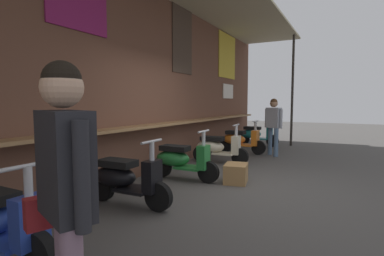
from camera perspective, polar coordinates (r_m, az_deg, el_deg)
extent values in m
plane|color=#474442|center=(5.38, 8.19, -11.02)|extent=(37.74, 37.74, 0.00)
cube|color=brown|center=(6.18, -9.77, 9.16)|extent=(13.48, 0.25, 3.88)
cube|color=olive|center=(6.00, -7.34, 0.49)|extent=(12.13, 0.36, 0.05)
cube|color=#423328|center=(7.45, -1.85, 16.56)|extent=(0.92, 0.02, 1.59)
cube|color=gold|center=(10.09, 6.79, 13.52)|extent=(1.42, 0.02, 1.42)
cube|color=beige|center=(10.07, 6.95, 7.01)|extent=(0.88, 0.03, 0.47)
cylinder|color=#332D28|center=(10.69, 18.74, 6.84)|extent=(0.08, 0.08, 3.77)
cube|color=#233D9E|center=(3.27, -31.55, -17.76)|extent=(0.38, 0.50, 0.04)
cube|color=#233D9E|center=(2.95, -28.68, -15.53)|extent=(0.28, 0.16, 0.44)
cylinder|color=#B7B7BC|center=(2.91, -28.79, -13.13)|extent=(0.07, 0.07, 0.70)
cylinder|color=#B7B7BC|center=(2.83, -29.08, -6.34)|extent=(0.46, 0.04, 0.04)
cylinder|color=black|center=(2.98, -27.32, -20.93)|extent=(0.10, 0.40, 0.40)
ellipsoid|color=black|center=(4.53, -14.59, -8.96)|extent=(0.40, 0.71, 0.30)
cube|color=black|center=(4.45, -14.15, -6.54)|extent=(0.31, 0.56, 0.10)
cube|color=black|center=(4.35, -10.99, -11.50)|extent=(0.39, 0.51, 0.04)
cube|color=black|center=(4.12, -7.68, -9.20)|extent=(0.28, 0.17, 0.44)
cylinder|color=#B7B7BC|center=(4.09, -7.70, -7.44)|extent=(0.07, 0.07, 0.70)
cylinder|color=#B7B7BC|center=(4.03, -7.76, -2.58)|extent=(0.46, 0.05, 0.04)
cylinder|color=black|center=(4.14, -6.46, -13.00)|extent=(0.11, 0.40, 0.40)
cylinder|color=black|center=(4.74, -16.86, -10.88)|extent=(0.11, 0.40, 0.40)
ellipsoid|color=#237533|center=(5.78, -3.72, -5.80)|extent=(0.40, 0.71, 0.30)
cube|color=black|center=(5.72, -3.30, -3.88)|extent=(0.32, 0.56, 0.10)
cube|color=#237533|center=(5.65, -0.60, -7.60)|extent=(0.40, 0.51, 0.04)
cube|color=#237533|center=(5.48, 2.22, -5.65)|extent=(0.29, 0.17, 0.44)
cylinder|color=#B7B7BC|center=(5.46, 2.22, -4.30)|extent=(0.07, 0.07, 0.70)
cylinder|color=#B7B7BC|center=(5.41, 2.23, -0.64)|extent=(0.46, 0.05, 0.04)
cylinder|color=black|center=(5.50, 3.17, -8.49)|extent=(0.11, 0.40, 0.40)
cylinder|color=black|center=(5.95, -5.82, -7.49)|extent=(0.11, 0.40, 0.40)
ellipsoid|color=beige|center=(7.31, 3.55, -3.55)|extent=(0.42, 0.72, 0.30)
cube|color=black|center=(7.27, 3.92, -2.02)|extent=(0.33, 0.57, 0.10)
cube|color=beige|center=(7.22, 6.14, -4.89)|extent=(0.41, 0.52, 0.04)
cube|color=beige|center=(7.10, 8.46, -3.28)|extent=(0.29, 0.18, 0.44)
cylinder|color=#B7B7BC|center=(7.08, 8.47, -2.24)|extent=(0.07, 0.07, 0.70)
cylinder|color=#B7B7BC|center=(7.05, 8.51, 0.58)|extent=(0.46, 0.06, 0.04)
cylinder|color=black|center=(7.11, 9.21, -5.48)|extent=(0.12, 0.41, 0.40)
cylinder|color=black|center=(7.44, 1.73, -4.97)|extent=(0.12, 0.41, 0.40)
ellipsoid|color=orange|center=(8.86, 8.06, -2.12)|extent=(0.41, 0.72, 0.30)
cube|color=black|center=(8.82, 8.38, -0.84)|extent=(0.32, 0.56, 0.10)
cube|color=orange|center=(8.75, 10.17, -3.22)|extent=(0.40, 0.52, 0.04)
cube|color=orange|center=(8.63, 12.06, -1.90)|extent=(0.29, 0.17, 0.44)
cylinder|color=#B7B7BC|center=(8.61, 12.08, -1.04)|extent=(0.07, 0.07, 0.70)
cylinder|color=#B7B7BC|center=(8.59, 12.12, 1.29)|extent=(0.46, 0.06, 0.04)
cylinder|color=black|center=(8.63, 12.66, -3.71)|extent=(0.12, 0.40, 0.40)
cylinder|color=black|center=(8.98, 6.57, -3.29)|extent=(0.12, 0.40, 0.40)
ellipsoid|color=#197075|center=(10.47, 11.25, -1.09)|extent=(0.39, 0.70, 0.30)
cube|color=black|center=(10.44, 11.53, -0.01)|extent=(0.30, 0.55, 0.10)
cube|color=#197075|center=(10.39, 13.08, -2.00)|extent=(0.38, 0.50, 0.04)
cube|color=#197075|center=(10.29, 14.71, -0.87)|extent=(0.28, 0.16, 0.44)
cylinder|color=#B7B7BC|center=(10.28, 14.73, -0.15)|extent=(0.07, 0.07, 0.70)
cylinder|color=#B7B7BC|center=(10.25, 14.77, 1.80)|extent=(0.46, 0.04, 0.04)
cylinder|color=black|center=(10.30, 15.22, -2.39)|extent=(0.10, 0.40, 0.40)
cylinder|color=black|center=(10.57, 9.93, -2.11)|extent=(0.10, 0.40, 0.40)
cylinder|color=slate|center=(8.70, 14.77, -2.42)|extent=(0.12, 0.12, 0.78)
cylinder|color=slate|center=(8.42, 15.85, -2.68)|extent=(0.12, 0.12, 0.78)
cube|color=#999EA8|center=(8.50, 15.40, 1.92)|extent=(0.33, 0.44, 0.55)
sphere|color=#A37556|center=(8.49, 15.46, 4.57)|extent=(0.21, 0.21, 0.21)
sphere|color=#472D19|center=(8.49, 15.47, 4.82)|extent=(0.19, 0.19, 0.19)
cylinder|color=#999EA8|center=(8.64, 14.10, 1.83)|extent=(0.08, 0.08, 0.52)
cylinder|color=#999EA8|center=(8.37, 16.73, 1.68)|extent=(0.08, 0.08, 0.52)
cube|color=#232328|center=(1.79, -23.25, -6.42)|extent=(0.34, 0.46, 0.59)
sphere|color=tan|center=(1.76, -23.71, 7.17)|extent=(0.23, 0.23, 0.23)
sphere|color=black|center=(1.76, -23.76, 8.46)|extent=(0.21, 0.21, 0.21)
cylinder|color=#232328|center=(1.56, -20.44, -8.79)|extent=(0.08, 0.08, 0.56)
cylinder|color=#232328|center=(2.03, -25.36, -5.85)|extent=(0.08, 0.08, 0.56)
cube|color=maroon|center=(2.17, -26.07, -14.16)|extent=(0.28, 0.19, 0.20)
cube|color=olive|center=(5.58, 8.44, -8.62)|extent=(0.57, 0.49, 0.35)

